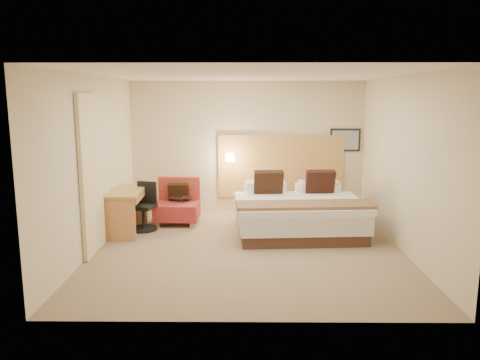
{
  "coord_description": "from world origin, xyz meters",
  "views": [
    {
      "loc": [
        -0.06,
        -7.15,
        2.37
      ],
      "look_at": [
        -0.13,
        0.67,
        0.98
      ],
      "focal_mm": 35.0,
      "sensor_mm": 36.0,
      "label": 1
    }
  ],
  "objects_px": {
    "side_table": "(181,207)",
    "desk_chair": "(144,210)",
    "bed": "(296,212)",
    "lounge_chair": "(178,205)",
    "desk": "(128,199)"
  },
  "relations": [
    {
      "from": "lounge_chair",
      "to": "desk_chair",
      "type": "relative_size",
      "value": 1.0
    },
    {
      "from": "desk",
      "to": "lounge_chair",
      "type": "bearing_deg",
      "value": 37.72
    },
    {
      "from": "side_table",
      "to": "desk_chair",
      "type": "distance_m",
      "value": 0.83
    },
    {
      "from": "side_table",
      "to": "desk_chair",
      "type": "height_order",
      "value": "desk_chair"
    },
    {
      "from": "bed",
      "to": "lounge_chair",
      "type": "distance_m",
      "value": 2.26
    },
    {
      "from": "desk",
      "to": "desk_chair",
      "type": "xyz_separation_m",
      "value": [
        0.25,
        0.14,
        -0.25
      ]
    },
    {
      "from": "bed",
      "to": "desk",
      "type": "relative_size",
      "value": 1.85
    },
    {
      "from": "side_table",
      "to": "bed",
      "type": "bearing_deg",
      "value": -16.06
    },
    {
      "from": "bed",
      "to": "side_table",
      "type": "xyz_separation_m",
      "value": [
        -2.15,
        0.62,
        -0.07
      ]
    },
    {
      "from": "lounge_chair",
      "to": "desk",
      "type": "height_order",
      "value": "lounge_chair"
    },
    {
      "from": "desk_chair",
      "to": "desk",
      "type": "bearing_deg",
      "value": -151.23
    },
    {
      "from": "desk_chair",
      "to": "lounge_chair",
      "type": "bearing_deg",
      "value": 41.32
    },
    {
      "from": "bed",
      "to": "desk_chair",
      "type": "bearing_deg",
      "value": 179.19
    },
    {
      "from": "desk",
      "to": "desk_chair",
      "type": "relative_size",
      "value": 1.46
    },
    {
      "from": "bed",
      "to": "side_table",
      "type": "relative_size",
      "value": 4.7
    }
  ]
}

